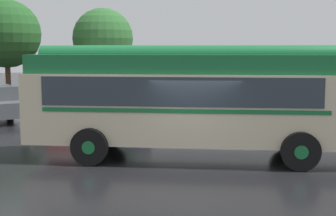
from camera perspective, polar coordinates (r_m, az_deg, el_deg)
name	(u,v)px	position (r m, az deg, el deg)	size (l,w,h in m)	color
ground_plane	(191,164)	(13.97, 2.80, -6.78)	(120.00, 120.00, 0.00)	black
vintage_bus	(192,97)	(14.43, 2.97, 1.31)	(9.64, 7.82, 3.49)	beige
car_mid_left	(54,99)	(24.42, -13.75, 1.01)	(2.21, 4.32, 1.66)	maroon
box_van	(109,86)	(25.86, -7.26, 2.64)	(2.52, 5.85, 2.50)	#B2B7BC
tree_centre	(7,33)	(29.40, -19.07, 8.60)	(4.01, 4.01, 6.30)	#4C3823
tree_right_of_centre	(104,38)	(30.56, -7.84, 8.51)	(3.87, 3.87, 6.01)	#4C3823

